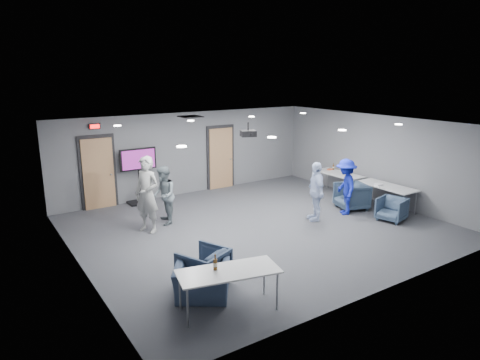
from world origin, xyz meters
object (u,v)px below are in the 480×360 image
person_d (345,187)px  chair_right_c (392,209)px  tv_stand (139,172)px  chair_front_b (202,282)px  person_b (164,195)px  projector (248,133)px  person_c (316,191)px  bottle_right (333,167)px  table_front_left (228,273)px  table_right_b (386,187)px  table_right_a (339,175)px  bottle_front (215,264)px  person_a (147,195)px  chair_right_b (352,196)px  chair_front_a (204,267)px

person_d → chair_right_c: (0.65, -1.11, -0.48)m
chair_right_c → tv_stand: tv_stand is taller
tv_stand → chair_front_b: bearing=-100.5°
person_b → projector: (2.02, -1.01, 1.62)m
person_c → bottle_right: size_ratio=7.16×
table_front_left → person_b: bearing=92.7°
table_front_left → person_d: bearing=37.8°
table_right_b → bottle_right: bearing=-5.6°
table_right_a → chair_right_c: bearing=166.1°
bottle_right → bottle_front: bearing=-148.6°
person_a → tv_stand: (0.69, 2.45, 0.00)m
chair_right_b → projector: (-3.14, 0.85, 2.02)m
table_right_a → projector: (-3.93, -0.46, 1.72)m
person_c → chair_front_b: size_ratio=1.68×
person_d → chair_right_c: person_d is taller
person_d → person_a: bearing=-77.5°
chair_front_a → tv_stand: 5.85m
bottle_right → tv_stand: size_ratio=0.13×
chair_right_b → table_right_b: size_ratio=0.48×
person_a → table_front_left: (-0.26, -4.30, -0.29)m
person_b → chair_front_b: bearing=3.0°
bottle_front → person_b: bearing=77.4°
person_c → table_right_b: size_ratio=0.91×
chair_front_b → bottle_front: (0.02, -0.45, 0.52)m
bottle_front → chair_front_a: bearing=75.1°
table_right_b → bottle_front: bottle_front is taller
bottle_front → table_front_left: bearing=-42.8°
table_front_left → projector: (2.85, 3.60, 1.72)m
chair_front_a → person_d: bearing=172.3°
table_front_left → chair_right_b: bearing=37.5°
person_b → chair_front_a: (-0.77, -3.62, -0.42)m
table_right_a → bottle_front: size_ratio=6.17×
table_right_b → projector: bearing=69.9°
bottle_front → chair_right_b: bearing=22.9°
bottle_right → chair_front_b: bearing=-151.3°
person_d → person_c: bearing=-63.0°
chair_right_c → bottle_right: 3.27m
chair_front_a → projector: bearing=-160.6°
person_a → table_front_left: 4.31m
chair_right_b → table_front_left: size_ratio=0.46×
chair_right_b → table_right_a: (0.79, 1.31, 0.30)m
chair_front_b → table_right_a: (6.97, 3.46, 0.37)m
person_c → chair_front_b: 5.05m
person_b → chair_right_b: 5.50m
chair_right_b → chair_front_b: 6.54m
chair_front_b → tv_stand: tv_stand is taller
person_b → person_d: 5.09m
person_a → table_front_left: size_ratio=1.07×
person_a → chair_front_a: size_ratio=2.40×
bottle_front → bottle_right: 8.42m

